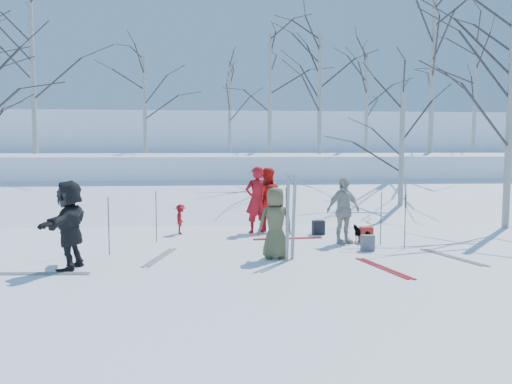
{
  "coord_description": "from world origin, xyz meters",
  "views": [
    {
      "loc": [
        -1.19,
        -11.57,
        2.48
      ],
      "look_at": [
        0.0,
        1.5,
        1.3
      ],
      "focal_mm": 35.0,
      "sensor_mm": 36.0,
      "label": 1
    }
  ],
  "objects": [
    {
      "name": "birch_plateau_i",
      "position": [
        9.31,
        11.57,
        6.16
      ],
      "size": [
        6.15,
        6.15,
        7.92
      ],
      "primitive_type": null,
      "color": "silver",
      "rests_on": "snow_plateau"
    },
    {
      "name": "birch_edge_e",
      "position": [
        5.54,
        5.56,
        2.29
      ],
      "size": [
        3.81,
        3.81,
        4.58
      ],
      "primitive_type": null,
      "color": "silver",
      "rests_on": "ground"
    },
    {
      "name": "backpack_red",
      "position": [
        2.82,
        0.91,
        0.21
      ],
      "size": [
        0.32,
        0.22,
        0.42
      ],
      "primitive_type": "cube",
      "color": "red",
      "rests_on": "ground"
    },
    {
      "name": "skier_grey_west",
      "position": [
        -4.06,
        -1.24,
        0.91
      ],
      "size": [
        0.83,
        1.76,
        1.82
      ],
      "primitive_type": "imported",
      "rotation": [
        0.0,
        0.0,
        4.53
      ],
      "color": "black",
      "rests_on": "ground"
    },
    {
      "name": "ski_pole_g",
      "position": [
        0.95,
        2.48,
        0.67
      ],
      "size": [
        0.02,
        0.02,
        1.34
      ],
      "primitive_type": "cylinder",
      "color": "black",
      "rests_on": "ground"
    },
    {
      "name": "ski_pole_a",
      "position": [
        -4.42,
        -0.14,
        0.67
      ],
      "size": [
        0.02,
        0.02,
        1.34
      ],
      "primitive_type": "cylinder",
      "color": "black",
      "rests_on": "ground"
    },
    {
      "name": "upright_ski_right",
      "position": [
        0.61,
        -0.89,
        0.95
      ],
      "size": [
        0.1,
        0.23,
        1.89
      ],
      "primitive_type": "cube",
      "rotation": [
        0.1,
        0.0,
        0.13
      ],
      "color": "silver",
      "rests_on": "ground"
    },
    {
      "name": "skier_red_north",
      "position": [
        0.12,
        2.74,
        0.96
      ],
      "size": [
        0.82,
        0.68,
        1.93
      ],
      "primitive_type": "imported",
      "rotation": [
        0.0,
        0.0,
        3.51
      ],
      "color": "#A80F17",
      "rests_on": "ground"
    },
    {
      "name": "ski_pole_b",
      "position": [
        -3.54,
        0.04,
        0.67
      ],
      "size": [
        0.02,
        0.02,
        1.34
      ],
      "primitive_type": "cylinder",
      "color": "black",
      "rests_on": "ground"
    },
    {
      "name": "far_hill",
      "position": [
        0.0,
        38.0,
        2.0
      ],
      "size": [
        90.0,
        30.0,
        6.0
      ],
      "primitive_type": "cube",
      "color": "white",
      "rests_on": "ground"
    },
    {
      "name": "ski_pole_c",
      "position": [
        3.11,
        0.62,
        0.67
      ],
      "size": [
        0.02,
        0.02,
        1.34
      ],
      "primitive_type": "cylinder",
      "color": "black",
      "rests_on": "ground"
    },
    {
      "name": "ground",
      "position": [
        0.0,
        0.0,
        0.0
      ],
      "size": [
        120.0,
        120.0,
        0.0
      ],
      "primitive_type": "plane",
      "color": "white",
      "rests_on": "ground"
    },
    {
      "name": "birch_plateau_b",
      "position": [
        -4.23,
        12.28,
        4.47
      ],
      "size": [
        3.78,
        3.78,
        4.54
      ],
      "primitive_type": null,
      "color": "silver",
      "rests_on": "snow_plateau"
    },
    {
      "name": "ski_pole_f",
      "position": [
        3.54,
        0.13,
        0.67
      ],
      "size": [
        0.02,
        0.02,
        1.34
      ],
      "primitive_type": "cylinder",
      "color": "black",
      "rests_on": "ground"
    },
    {
      "name": "ski_pair_d",
      "position": [
        0.88,
        1.66,
        0.01
      ],
      "size": [
        0.47,
        1.93,
        0.02
      ],
      "primitive_type": null,
      "rotation": [
        0.0,
        0.0,
        1.64
      ],
      "color": "maroon",
      "rests_on": "ground"
    },
    {
      "name": "birch_plateau_g",
      "position": [
        13.11,
        14.59,
        5.33
      ],
      "size": [
        4.99,
        4.99,
        6.26
      ],
      "primitive_type": null,
      "color": "silver",
      "rests_on": "snow_plateau"
    },
    {
      "name": "skier_olive_center",
      "position": [
        0.23,
        -0.68,
        0.8
      ],
      "size": [
        0.83,
        0.59,
        1.6
      ],
      "primitive_type": "imported",
      "rotation": [
        0.0,
        0.0,
        3.25
      ],
      "color": "brown",
      "rests_on": "ground"
    },
    {
      "name": "ski_pair_a",
      "position": [
        -2.34,
        -0.36,
        0.01
      ],
      "size": [
        1.05,
        1.99,
        0.02
      ],
      "primitive_type": null,
      "rotation": [
        0.0,
        0.0,
        -0.23
      ],
      "color": "silver",
      "rests_on": "ground"
    },
    {
      "name": "birch_plateau_h",
      "position": [
        1.64,
        12.34,
        5.01
      ],
      "size": [
        4.53,
        4.53,
        5.62
      ],
      "primitive_type": null,
      "color": "silver",
      "rests_on": "snow_plateau"
    },
    {
      "name": "birch_plateau_c",
      "position": [
        3.53,
        9.91,
        4.77
      ],
      "size": [
        4.2,
        4.2,
        5.14
      ],
      "primitive_type": null,
      "color": "silver",
      "rests_on": "snow_plateau"
    },
    {
      "name": "backpack_dark",
      "position": [
        1.86,
        2.27,
        0.2
      ],
      "size": [
        0.34,
        0.24,
        0.4
      ],
      "primitive_type": "cube",
      "color": "black",
      "rests_on": "ground"
    },
    {
      "name": "birch_plateau_f",
      "position": [
        6.77,
        13.56,
        4.71
      ],
      "size": [
        4.11,
        4.11,
        5.02
      ],
      "primitive_type": null,
      "color": "silver",
      "rests_on": "snow_plateau"
    },
    {
      "name": "skier_redor_behind",
      "position": [
        0.45,
        3.0,
        0.94
      ],
      "size": [
        0.96,
        0.77,
        1.88
      ],
      "primitive_type": "imported",
      "rotation": [
        0.0,
        0.0,
        3.07
      ],
      "color": "red",
      "rests_on": "ground"
    },
    {
      "name": "snow_plateau",
      "position": [
        0.0,
        17.0,
        1.0
      ],
      "size": [
        70.0,
        18.0,
        2.2
      ],
      "primitive_type": "cube",
      "color": "white",
      "rests_on": "ground"
    },
    {
      "name": "birch_edge_b",
      "position": [
        7.86,
        2.91,
        3.55
      ],
      "size": [
        5.56,
        5.56,
        7.09
      ],
      "primitive_type": null,
      "color": "silver",
      "rests_on": "ground"
    },
    {
      "name": "ski_pair_c",
      "position": [
        -4.52,
        -1.64,
        0.01
      ],
      "size": [
        0.52,
        1.93,
        0.02
      ],
      "primitive_type": null,
      "rotation": [
        0.0,
        0.0,
        1.49
      ],
      "color": "silver",
      "rests_on": "ground"
    },
    {
      "name": "ski_pole_d",
      "position": [
        0.5,
        2.38,
        0.67
      ],
      "size": [
        0.02,
        0.02,
        1.34
      ],
      "primitive_type": "cylinder",
      "color": "black",
      "rests_on": "ground"
    },
    {
      "name": "snow_ramp",
      "position": [
        0.0,
        7.0,
        0.15
      ],
      "size": [
        70.0,
        9.49,
        4.12
      ],
      "primitive_type": "cube",
      "rotation": [
        0.3,
        0.0,
        0.0
      ],
      "color": "white",
      "rests_on": "ground"
    },
    {
      "name": "skier_red_seated",
      "position": [
        -2.06,
        2.67,
        0.43
      ],
      "size": [
        0.32,
        0.56,
        0.86
      ],
      "primitive_type": "imported",
      "rotation": [
        0.0,
        0.0,
        1.57
      ],
      "color": "#A80F17",
      "rests_on": "ground"
    },
    {
      "name": "ski_pair_e",
      "position": [
        2.32,
        -1.81,
        0.01
      ],
      "size": [
        1.09,
        1.99,
        0.02
      ],
      "primitive_type": null,
      "rotation": [
        0.0,
        0.0,
        0.24
      ],
      "color": "maroon",
      "rests_on": "ground"
    },
    {
      "name": "skier_cream_east",
      "position": [
        2.2,
        0.9,
        0.86
      ],
      "size": [
        1.09,
        0.79,
        1.72
      ],
      "primitive_type": "imported",
      "rotation": [
        0.0,
        0.0,
        0.41
      ],
      "color": "beige",
      "rests_on": "ground"
    },
    {
      "name": "backpack_grey",
      "position": [
        2.55,
        -0.07,
        0.19
      ],
      "size": [
        0.3,
        0.2,
        0.38
      ],
      "primitive_type": "cube",
      "color": "#575A5F",
      "rests_on": "ground"
    },
    {
      "name": "ski_pole_e",
      "position": [
        -2.62,
        1.5,
        0.67
      ],
      "size": [
        0.02,
        0.02,
        1.34
      ],
      "primitive_type": "cylinder",
      "color": "black",
      "rests_on": "ground"
    },
    {
      "name": "birch_plateau_a",
      "position": [
        -0.12,
        16.31,
        4.64
      ],
      "size": [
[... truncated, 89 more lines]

